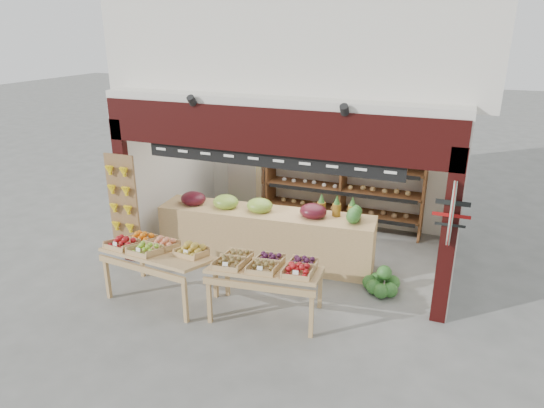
{
  "coord_description": "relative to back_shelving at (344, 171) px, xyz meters",
  "views": [
    {
      "loc": [
        2.72,
        -7.73,
        4.13
      ],
      "look_at": [
        -0.24,
        -0.2,
        1.15
      ],
      "focal_mm": 32.0,
      "sensor_mm": 36.0,
      "label": 1
    }
  ],
  "objects": [
    {
      "name": "mid_counter",
      "position": [
        -0.93,
        -2.11,
        -0.74
      ],
      "size": [
        3.99,
        1.09,
        1.22
      ],
      "color": "tan",
      "rests_on": "ground"
    },
    {
      "name": "shop_structure",
      "position": [
        -0.54,
        -0.31,
        2.64
      ],
      "size": [
        6.36,
        5.12,
        5.4
      ],
      "color": "silver",
      "rests_on": "ground"
    },
    {
      "name": "display_table_right",
      "position": [
        -0.22,
        -3.78,
        -0.46
      ],
      "size": [
        1.73,
        1.1,
        1.04
      ],
      "color": "tan",
      "rests_on": "ground"
    },
    {
      "name": "display_table_left",
      "position": [
        -2.08,
        -3.89,
        -0.47
      ],
      "size": [
        1.72,
        1.07,
        1.04
      ],
      "color": "tan",
      "rests_on": "ground"
    },
    {
      "name": "refrigerator",
      "position": [
        -2.05,
        -0.3,
        -0.34
      ],
      "size": [
        0.84,
        0.84,
        1.87
      ],
      "primitive_type": "cube",
      "rotation": [
        0.0,
        0.0,
        0.18
      ],
      "color": "silver",
      "rests_on": "ground"
    },
    {
      "name": "banana_board",
      "position": [
        -3.27,
        -3.1,
        -0.16
      ],
      "size": [
        0.6,
        0.15,
        1.8
      ],
      "color": "brown",
      "rests_on": "ground"
    },
    {
      "name": "gift_sign",
      "position": [
        2.21,
        -3.07,
        0.47
      ],
      "size": [
        0.04,
        0.93,
        0.92
      ],
      "color": "#ACD8C3",
      "rests_on": "ground"
    },
    {
      "name": "ground",
      "position": [
        -0.54,
        -1.92,
        -1.28
      ],
      "size": [
        60.0,
        60.0,
        0.0
      ],
      "primitive_type": "plane",
      "color": "#61615D",
      "rests_on": "ground"
    },
    {
      "name": "back_shelving",
      "position": [
        0.0,
        0.0,
        0.0
      ],
      "size": [
        3.36,
        0.55,
        2.05
      ],
      "color": "brown",
      "rests_on": "ground"
    },
    {
      "name": "watermelon_pile",
      "position": [
        1.28,
        -2.47,
        -1.12
      ],
      "size": [
        0.6,
        0.6,
        0.47
      ],
      "color": "#1B4717",
      "rests_on": "ground"
    },
    {
      "name": "cardboard_stack",
      "position": [
        -2.56,
        -1.19,
        -1.04
      ],
      "size": [
        1.05,
        0.75,
        0.65
      ],
      "color": "silver",
      "rests_on": "ground"
    }
  ]
}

